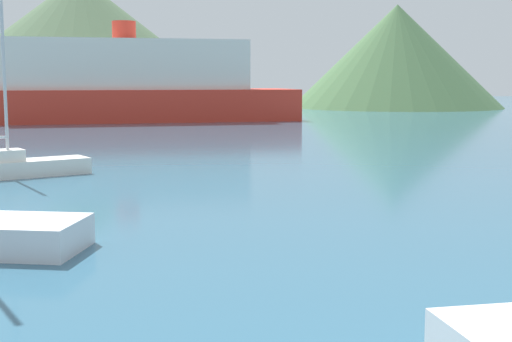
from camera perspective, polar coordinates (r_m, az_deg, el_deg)
name	(u,v)px	position (r m, az deg, el deg)	size (l,w,h in m)	color
ferry_distant	(125,86)	(63.42, -10.42, 6.74)	(30.44, 11.59, 8.58)	red
hill_east	(81,44)	(84.61, -13.85, 9.83)	(39.53, 39.53, 15.14)	#4C6647
hill_far_east	(396,56)	(94.20, 11.16, 9.00)	(26.99, 26.99, 13.05)	#476B42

